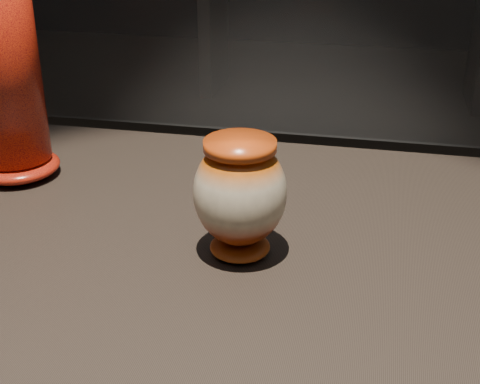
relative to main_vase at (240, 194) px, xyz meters
The scene contains 2 objects.
main_vase is the anchor object (origin of this frame).
tall_vase 0.45m from the main_vase, 157.59° to the left, with size 0.14×0.14×0.43m.
Camera 1 is at (0.03, -0.73, 1.35)m, focal length 50.00 mm.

